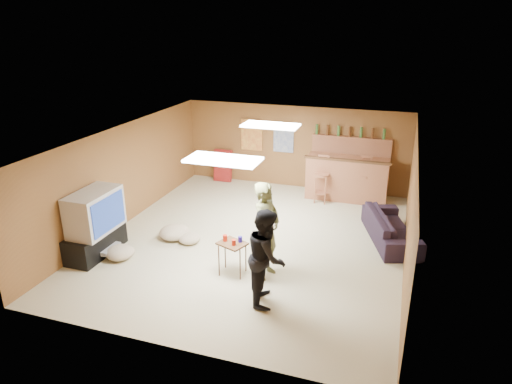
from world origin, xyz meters
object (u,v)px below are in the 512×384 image
(person_black, at_px, (267,256))
(sofa, at_px, (391,228))
(bar_counter, at_px, (347,179))
(person_olive, at_px, (266,231))
(tray_table, at_px, (232,258))
(tv_body, at_px, (95,212))

(person_black, xyz_separation_m, sofa, (1.81, 2.86, -0.51))
(bar_counter, height_order, person_olive, person_olive)
(bar_counter, relative_size, person_olive, 1.14)
(person_black, distance_m, sofa, 3.42)
(bar_counter, bearing_deg, tray_table, -108.29)
(person_olive, relative_size, tray_table, 2.87)
(bar_counter, relative_size, tray_table, 3.26)
(bar_counter, bearing_deg, person_black, -97.06)
(tv_body, height_order, person_olive, person_olive)
(bar_counter, relative_size, person_black, 1.26)
(tv_body, bearing_deg, person_black, -7.50)
(bar_counter, xyz_separation_m, person_black, (-0.61, -4.92, 0.25))
(person_olive, distance_m, sofa, 3.01)
(tray_table, bearing_deg, bar_counter, 71.71)
(bar_counter, bearing_deg, sofa, -59.73)
(sofa, bearing_deg, tray_table, 112.27)
(tv_body, relative_size, person_olive, 0.63)
(tray_table, bearing_deg, sofa, 40.70)
(person_olive, xyz_separation_m, person_black, (0.24, -0.73, -0.08))
(person_black, relative_size, sofa, 0.81)
(person_olive, height_order, sofa, person_olive)
(person_olive, distance_m, person_black, 0.78)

